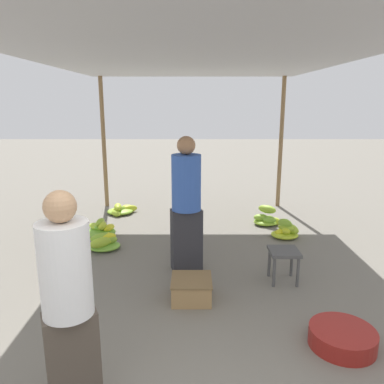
{
  "coord_description": "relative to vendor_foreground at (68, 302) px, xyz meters",
  "views": [
    {
      "loc": [
        -0.01,
        -1.52,
        2.08
      ],
      "look_at": [
        0.0,
        3.38,
        0.89
      ],
      "focal_mm": 35.0,
      "sensor_mm": 36.0,
      "label": 1
    }
  ],
  "objects": [
    {
      "name": "canopy_tarp",
      "position": [
        0.82,
        2.4,
        1.77
      ],
      "size": [
        3.9,
        5.98,
        0.04
      ],
      "primitive_type": "cube",
      "color": "#B2B2B7",
      "rests_on": "canopy_post_front_left"
    },
    {
      "name": "banana_pile_right_0",
      "position": [
        2.28,
        3.34,
        -0.7
      ],
      "size": [
        0.43,
        0.37,
        0.31
      ],
      "color": "#84B935",
      "rests_on": "ground"
    },
    {
      "name": "canopy_post_back_left",
      "position": [
        -0.93,
        5.19,
        0.47
      ],
      "size": [
        0.08,
        0.08,
        2.56
      ],
      "primitive_type": "cylinder",
      "color": "olive",
      "rests_on": "ground"
    },
    {
      "name": "crate_near",
      "position": [
        0.8,
        1.45,
        -0.69
      ],
      "size": [
        0.43,
        0.43,
        0.24
      ],
      "color": "#9E7A4C",
      "rests_on": "ground"
    },
    {
      "name": "canopy_post_back_right",
      "position": [
        2.57,
        5.19,
        0.47
      ],
      "size": [
        0.08,
        0.08,
        2.56
      ],
      "primitive_type": "cylinder",
      "color": "olive",
      "rests_on": "ground"
    },
    {
      "name": "banana_pile_left_2",
      "position": [
        -0.47,
        2.87,
        -0.69
      ],
      "size": [
        0.46,
        0.57,
        0.25
      ],
      "color": "yellow",
      "rests_on": "ground"
    },
    {
      "name": "shopper_walking_mid",
      "position": [
        0.74,
        2.22,
        0.07
      ],
      "size": [
        0.44,
        0.44,
        1.69
      ],
      "color": "#2D2D33",
      "rests_on": "ground"
    },
    {
      "name": "banana_pile_left_0",
      "position": [
        -0.53,
        4.64,
        -0.74
      ],
      "size": [
        0.57,
        0.57,
        0.21
      ],
      "color": "yellow",
      "rests_on": "ground"
    },
    {
      "name": "basin_black",
      "position": [
        2.12,
        0.66,
        -0.73
      ],
      "size": [
        0.57,
        0.57,
        0.16
      ],
      "color": "maroon",
      "rests_on": "ground"
    },
    {
      "name": "vendor_foreground",
      "position": [
        0.0,
        0.0,
        0.0
      ],
      "size": [
        0.44,
        0.44,
        1.55
      ],
      "color": "#4C4238",
      "rests_on": "ground"
    },
    {
      "name": "stool",
      "position": [
        1.89,
        1.87,
        -0.49
      ],
      "size": [
        0.34,
        0.34,
        0.39
      ],
      "color": "#4C4C4C",
      "rests_on": "ground"
    },
    {
      "name": "banana_pile_right_1",
      "position": [
        2.1,
        3.97,
        -0.7
      ],
      "size": [
        0.49,
        0.42,
        0.35
      ],
      "color": "#98C131",
      "rests_on": "ground"
    },
    {
      "name": "banana_pile_left_1",
      "position": [
        -0.65,
        3.47,
        -0.71
      ],
      "size": [
        0.49,
        0.49,
        0.27
      ],
      "color": "yellow",
      "rests_on": "ground"
    }
  ]
}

